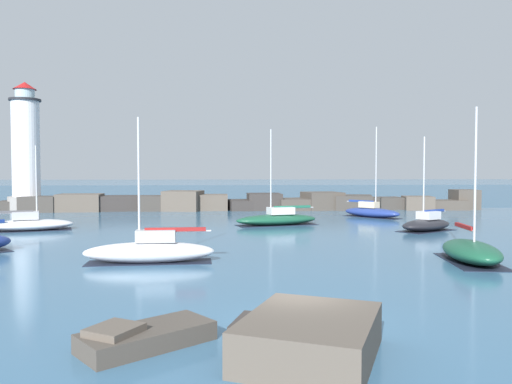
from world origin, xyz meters
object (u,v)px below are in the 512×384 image
Objects in this scene: sailboat_moored_0 at (277,219)px; sailboat_moored_1 at (371,211)px; sailboat_moored_3 at (427,224)px; sailboat_moored_6 at (150,250)px; sailboat_moored_5 at (471,251)px; lighthouse at (26,155)px; sailboat_moored_4 at (30,224)px.

sailboat_moored_1 is at bearing 32.89° from sailboat_moored_0.
sailboat_moored_3 is at bearing -24.13° from sailboat_moored_0.
sailboat_moored_3 is 24.15m from sailboat_moored_6.
sailboat_moored_5 is at bearing -66.54° from sailboat_moored_0.
sailboat_moored_5 is 17.08m from sailboat_moored_6.
sailboat_moored_3 is at bearing 32.25° from sailboat_moored_6.
sailboat_moored_6 is (-17.05, 0.98, 0.06)m from sailboat_moored_5.
sailboat_moored_4 is at bearing -68.59° from lighthouse.
sailboat_moored_6 is at bearing -127.91° from sailboat_moored_1.
sailboat_moored_1 is 12.22m from sailboat_moored_3.
sailboat_moored_0 is 1.05× the size of sailboat_moored_5.
sailboat_moored_6 is at bearing 176.70° from sailboat_moored_5.
lighthouse is at bearing 164.35° from sailboat_moored_1.
sailboat_moored_1 reaches higher than sailboat_moored_4.
sailboat_moored_4 is 0.92× the size of sailboat_moored_6.
sailboat_moored_1 reaches higher than sailboat_moored_6.
sailboat_moored_4 is at bearing -172.26° from sailboat_moored_0.
sailboat_moored_0 is (28.90, -18.08, -6.34)m from lighthouse.
sailboat_moored_6 is at bearing -115.81° from sailboat_moored_0.
lighthouse is at bearing 119.10° from sailboat_moored_6.
sailboat_moored_1 is 1.24× the size of sailboat_moored_3.
sailboat_moored_3 is (11.66, -5.22, -0.01)m from sailboat_moored_0.
sailboat_moored_1 reaches higher than sailboat_moored_0.
lighthouse is at bearing 150.12° from sailboat_moored_3.
sailboat_moored_1 reaches higher than sailboat_moored_5.
sailboat_moored_4 is 33.25m from sailboat_moored_5.
sailboat_moored_5 is (28.99, -16.28, 0.04)m from sailboat_moored_4.
sailboat_moored_3 is 32.46m from sailboat_moored_4.
sailboat_moored_0 is 0.91× the size of sailboat_moored_1.
sailboat_moored_4 is at bearing -162.74° from sailboat_moored_1.
sailboat_moored_1 is at bearing 94.21° from sailboat_moored_3.
sailboat_moored_5 is at bearing -103.69° from sailboat_moored_3.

